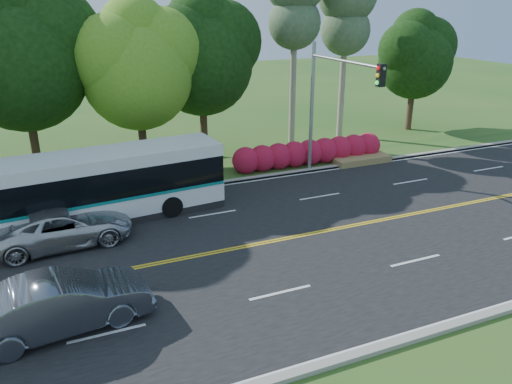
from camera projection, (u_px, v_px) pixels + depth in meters
name	position (u px, v px, depth m)	size (l,w,h in m)	color
ground	(253.00, 245.00, 19.47)	(120.00, 120.00, 0.00)	#29541C
road	(253.00, 245.00, 19.47)	(60.00, 14.00, 0.02)	black
curb_north	(199.00, 186.00, 25.59)	(60.00, 0.30, 0.15)	gray
curb_south	(357.00, 355.00, 13.30)	(60.00, 0.30, 0.15)	gray
grass_verge	(189.00, 175.00, 27.19)	(60.00, 4.00, 0.10)	#29541C
lane_markings	(251.00, 245.00, 19.43)	(57.60, 13.82, 0.00)	gold
tree_row	(69.00, 47.00, 25.61)	(44.70, 9.10, 13.84)	#331E16
bougainvillea_hedge	(313.00, 153.00, 28.85)	(9.50, 2.25, 1.50)	#A00D37
traffic_signal	(331.00, 92.00, 24.82)	(0.42, 6.10, 7.00)	#919399
transit_bus	(88.00, 190.00, 20.97)	(11.65, 3.61, 3.00)	white
sedan	(61.00, 304.00, 14.21)	(1.75, 5.03, 1.66)	#555A67
suv	(64.00, 227.00, 19.29)	(2.36, 5.12, 1.42)	silver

